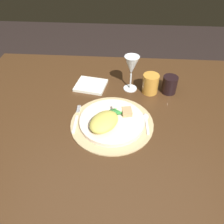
{
  "coord_description": "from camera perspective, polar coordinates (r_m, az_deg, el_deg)",
  "views": [
    {
      "loc": [
        0.05,
        -0.72,
        1.39
      ],
      "look_at": [
        -0.0,
        0.01,
        0.74
      ],
      "focal_mm": 36.64,
      "sensor_mm": 36.0,
      "label": 1
    }
  ],
  "objects": [
    {
      "name": "wine_glass",
      "position": [
        1.07,
        4.89,
        11.23
      ],
      "size": [
        0.07,
        0.07,
        0.18
      ],
      "color": "silver",
      "rests_on": "dining_table"
    },
    {
      "name": "pasta_serving",
      "position": [
        0.89,
        -2.03,
        -2.44
      ],
      "size": [
        0.15,
        0.17,
        0.05
      ],
      "primitive_type": "ellipsoid",
      "rotation": [
        0.0,
        0.0,
        1.04
      ],
      "color": "#D4C556",
      "rests_on": "dinner_plate"
    },
    {
      "name": "fork",
      "position": [
        0.96,
        -8.92,
        -1.98
      ],
      "size": [
        0.02,
        0.17,
        0.0
      ],
      "color": "silver",
      "rests_on": "placemat"
    },
    {
      "name": "placemat",
      "position": [
        0.94,
        -0.21,
        -2.78
      ],
      "size": [
        0.34,
        0.34,
        0.01
      ],
      "primitive_type": "cylinder",
      "color": "tan",
      "rests_on": "dining_table"
    },
    {
      "name": "napkin",
      "position": [
        1.15,
        -5.3,
        6.65
      ],
      "size": [
        0.17,
        0.15,
        0.01
      ],
      "primitive_type": "cube",
      "rotation": [
        0.0,
        0.0,
        -0.18
      ],
      "color": "white",
      "rests_on": "dining_table"
    },
    {
      "name": "salad_greens",
      "position": [
        0.95,
        0.84,
        0.03
      ],
      "size": [
        0.07,
        0.07,
        0.02
      ],
      "color": "#357B35",
      "rests_on": "dinner_plate"
    },
    {
      "name": "spoon",
      "position": [
        0.96,
        8.54,
        -1.99
      ],
      "size": [
        0.02,
        0.12,
        0.01
      ],
      "color": "silver",
      "rests_on": "placemat"
    },
    {
      "name": "dinner_plate",
      "position": [
        0.94,
        -0.21,
        -2.26
      ],
      "size": [
        0.27,
        0.27,
        0.02
      ],
      "primitive_type": "cylinder",
      "color": "beige",
      "rests_on": "placemat"
    },
    {
      "name": "dark_tumbler",
      "position": [
        1.12,
        14.17,
        6.64
      ],
      "size": [
        0.07,
        0.07,
        0.08
      ],
      "primitive_type": "cylinder",
      "color": "black",
      "rests_on": "dining_table"
    },
    {
      "name": "amber_tumbler",
      "position": [
        1.1,
        9.56,
        6.97
      ],
      "size": [
        0.08,
        0.08,
        0.09
      ],
      "primitive_type": "cylinder",
      "color": "#C98932",
      "rests_on": "dining_table"
    },
    {
      "name": "ground_plane",
      "position": [
        1.56,
        0.12,
        -21.02
      ],
      "size": [
        6.0,
        6.0,
        0.0
      ],
      "primitive_type": "plane",
      "color": "black"
    },
    {
      "name": "dining_table",
      "position": [
        1.07,
        0.17,
        -6.17
      ],
      "size": [
        1.41,
        1.06,
        0.72
      ],
      "color": "#432916",
      "rests_on": "ground"
    },
    {
      "name": "bread_piece",
      "position": [
        0.95,
        3.72,
        0.05
      ],
      "size": [
        0.05,
        0.05,
        0.02
      ],
      "primitive_type": "cube",
      "rotation": [
        0.0,
        0.0,
        1.75
      ],
      "color": "tan",
      "rests_on": "dinner_plate"
    }
  ]
}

